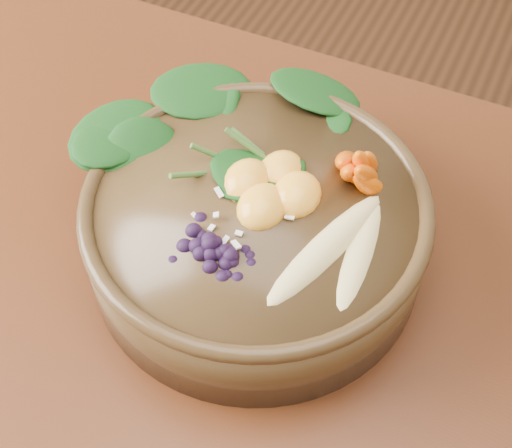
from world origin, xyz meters
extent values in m
cylinder|color=#331C0C|center=(-0.72, 0.37, 0.35)|extent=(0.07, 0.07, 0.71)
cube|color=#4F2512|center=(0.00, 0.00, 0.73)|extent=(1.60, 0.90, 0.04)
cylinder|color=#3D2B16|center=(-0.13, 0.12, 0.79)|extent=(0.39, 0.39, 0.09)
ellipsoid|color=#E0CC84|center=(-0.02, 0.11, 0.85)|extent=(0.05, 0.17, 0.03)
ellipsoid|color=#E0CC84|center=(-0.05, 0.10, 0.85)|extent=(0.08, 0.17, 0.03)
camera|label=1|loc=(0.05, -0.26, 1.33)|focal=50.00mm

